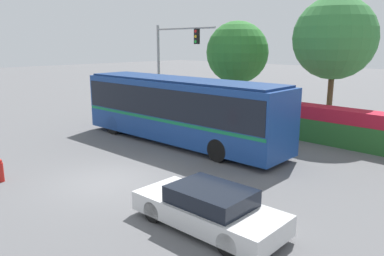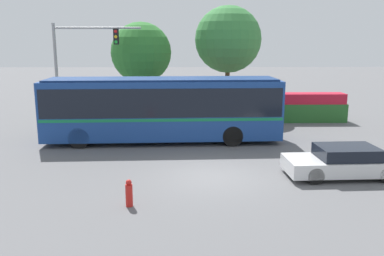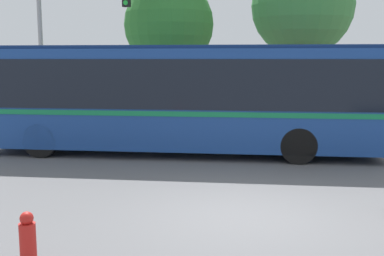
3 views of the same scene
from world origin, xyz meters
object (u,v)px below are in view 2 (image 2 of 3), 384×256
fire_hydrant (129,193)px  traffic_light_pole (76,58)px  street_tree_left (141,53)px  street_tree_centre (228,40)px  city_bus (162,106)px  sedan_foreground (344,162)px

fire_hydrant → traffic_light_pole: bearing=110.5°
street_tree_left → fire_hydrant: bearing=-85.7°
traffic_light_pole → street_tree_centre: bearing=21.1°
traffic_light_pole → city_bus: bearing=-38.8°
sedan_foreground → traffic_light_pole: (-12.38, 9.83, 3.50)m
traffic_light_pole → street_tree_centre: (9.35, 3.60, 1.09)m
street_tree_centre → traffic_light_pole: bearing=-158.9°
street_tree_left → street_tree_centre: (5.78, 1.13, 0.85)m
city_bus → traffic_light_pole: size_ratio=1.95×
traffic_light_pole → street_tree_left: size_ratio=0.97×
city_bus → sedan_foreground: 9.13m
sedan_foreground → street_tree_left: (-8.81, 12.31, 3.74)m
sedan_foreground → city_bus: bearing=-40.6°
street_tree_left → fire_hydrant: size_ratio=7.30×
sedan_foreground → fire_hydrant: bearing=17.1°
sedan_foreground → traffic_light_pole: bearing=-40.9°
sedan_foreground → street_tree_centre: bearing=-79.7°
city_bus → sedan_foreground: (7.10, -5.59, -1.28)m
street_tree_centre → fire_hydrant: bearing=-106.1°
street_tree_centre → city_bus: bearing=-117.4°
traffic_light_pole → street_tree_centre: 10.08m
sedan_foreground → street_tree_left: street_tree_left is taller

